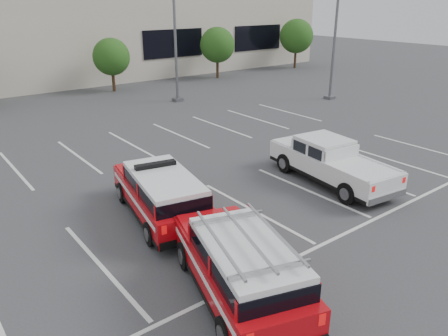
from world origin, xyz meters
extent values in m
plane|color=#3A3A3D|center=(0.00, 0.00, 0.00)|extent=(120.00, 120.00, 0.00)
cube|color=silver|center=(0.00, 4.50, 0.01)|extent=(23.00, 15.00, 0.01)
cube|color=beige|center=(0.00, 32.00, 4.00)|extent=(60.00, 15.00, 8.00)
cylinder|color=#3F2B19|center=(5.00, 22.00, 0.76)|extent=(0.24, 0.24, 1.51)
sphere|color=#194512|center=(5.00, 22.00, 2.60)|extent=(2.77, 2.77, 2.77)
sphere|color=#194512|center=(5.40, 22.20, 2.18)|extent=(1.85, 1.85, 1.85)
cylinder|color=#3F2B19|center=(15.00, 22.00, 0.84)|extent=(0.24, 0.24, 1.67)
sphere|color=#194512|center=(15.00, 22.00, 2.88)|extent=(3.07, 3.07, 3.07)
sphere|color=#194512|center=(15.40, 22.20, 2.42)|extent=(2.05, 2.05, 2.05)
cylinder|color=#3F2B19|center=(25.00, 22.00, 0.92)|extent=(0.24, 0.24, 1.84)
sphere|color=#194512|center=(25.00, 22.00, 3.16)|extent=(3.37, 3.37, 3.37)
sphere|color=#194512|center=(25.40, 22.20, 2.65)|extent=(2.24, 2.24, 2.24)
cube|color=#59595E|center=(7.00, 16.00, 0.10)|extent=(0.60, 0.60, 0.20)
cylinder|color=#59595E|center=(7.00, 16.00, 5.00)|extent=(0.18, 0.18, 10.00)
cube|color=#59595E|center=(16.00, 10.00, 0.10)|extent=(0.60, 0.60, 0.20)
cylinder|color=#59595E|center=(16.00, 10.00, 5.00)|extent=(0.18, 0.18, 10.00)
cube|color=#B0080E|center=(-2.65, 1.60, 0.69)|extent=(2.77, 5.27, 0.76)
cube|color=black|center=(-2.74, 1.15, 1.27)|extent=(2.34, 3.81, 0.40)
cube|color=silver|center=(-2.74, 1.15, 1.55)|extent=(2.29, 3.73, 0.15)
cube|color=black|center=(-2.59, 1.92, 1.69)|extent=(1.37, 0.51, 0.14)
cube|color=silver|center=(4.01, 0.07, 0.71)|extent=(2.53, 5.61, 0.78)
cube|color=black|center=(4.07, 0.56, 1.31)|extent=(1.94, 2.11, 0.41)
cube|color=silver|center=(4.07, 0.56, 1.59)|extent=(1.90, 2.07, 0.15)
cube|color=#B0080E|center=(-3.26, -3.12, 0.72)|extent=(3.22, 5.14, 0.79)
cube|color=black|center=(-3.40, -3.57, 1.32)|extent=(2.63, 3.66, 0.41)
cube|color=silver|center=(-3.40, -3.57, 1.60)|extent=(2.58, 3.59, 0.15)
cube|color=#A5A5A8|center=(-3.40, -3.57, 1.86)|extent=(2.59, 3.36, 0.06)
camera|label=1|loc=(-8.87, -9.81, 6.68)|focal=35.00mm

